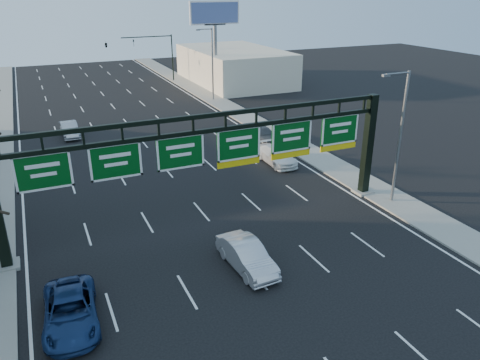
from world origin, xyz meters
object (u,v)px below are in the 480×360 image
sign_gantry (213,155)px  car_white_wagon (276,155)px  car_silver_sedan (247,256)px  car_blue_suv (70,311)px

sign_gantry → car_white_wagon: bearing=42.4°
car_white_wagon → car_silver_sedan: bearing=-124.2°
sign_gantry → car_white_wagon: (8.76, 8.01, -3.93)m
car_blue_suv → car_white_wagon: car_white_wagon is taller
car_blue_suv → sign_gantry: bearing=38.0°
car_blue_suv → car_silver_sedan: car_silver_sedan is taller
car_blue_suv → car_silver_sedan: 9.01m
sign_gantry → car_blue_suv: size_ratio=4.95×
sign_gantry → car_silver_sedan: size_ratio=5.45×
sign_gantry → car_silver_sedan: sign_gantry is taller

